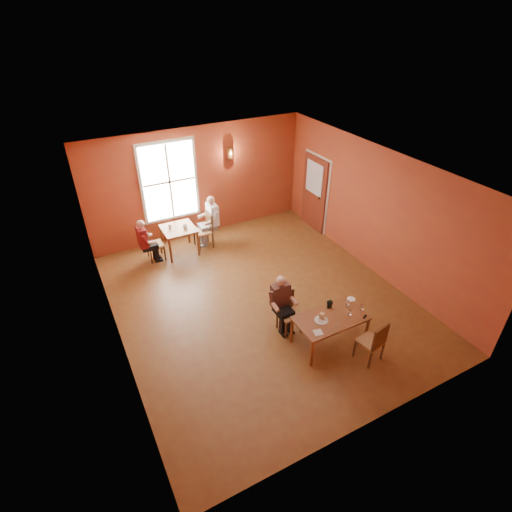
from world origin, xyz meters
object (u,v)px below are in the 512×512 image
chair_diner_main (289,313)px  main_table (329,330)px  diner_maroon (153,239)px  second_table (180,240)px  diner_main (290,308)px  diner_white (204,224)px  chair_empty (370,340)px  chair_diner_maroon (155,244)px  chair_diner_white (203,231)px

chair_diner_main → main_table: bearing=127.6°
chair_diner_main → diner_maroon: 4.18m
second_table → diner_main: bearing=-76.1°
diner_main → second_table: size_ratio=1.43×
diner_main → diner_maroon: diner_main is taller
second_table → diner_white: (0.68, 0.00, 0.30)m
main_table → diner_maroon: diner_maroon is taller
diner_maroon → main_table: bearing=25.5°
diner_main → diner_maroon: size_ratio=1.00×
main_table → diner_maroon: size_ratio=1.15×
chair_empty → diner_maroon: 5.76m
diner_white → chair_empty: bearing=-167.1°
main_table → second_table: bearing=108.0°
chair_diner_maroon → diner_maroon: 0.15m
second_table → chair_diner_white: 0.66m
main_table → second_table: second_table is taller
chair_diner_white → diner_white: diner_white is taller
chair_diner_white → chair_diner_main: bearing=-175.4°
chair_diner_main → second_table: bearing=-76.0°
diner_main → chair_diner_white: 3.88m
chair_diner_white → chair_diner_maroon: 1.30m
main_table → chair_diner_white: bearing=100.2°
chair_diner_white → chair_diner_maroon: chair_diner_white is taller
chair_diner_maroon → chair_diner_white: bearing=90.0°
chair_diner_white → chair_diner_maroon: (-1.30, 0.00, -0.04)m
chair_empty → diner_white: (-1.18, 5.16, 0.21)m
diner_maroon → diner_main: bearing=23.0°
diner_main → diner_white: diner_white is taller
diner_main → diner_white: size_ratio=0.89×
diner_white → chair_diner_maroon: diner_white is taller
chair_diner_white → diner_maroon: size_ratio=0.82×
chair_diner_main → chair_empty: bearing=124.3°
chair_diner_main → second_table: (-0.96, 3.84, -0.07)m
chair_diner_white → diner_white: 0.18m
diner_main → chair_empty: bearing=124.9°
chair_diner_main → diner_white: size_ratio=0.65×
chair_diner_white → diner_main: bearing=-175.4°
diner_main → diner_white: 3.88m
diner_main → chair_empty: (0.90, -1.30, -0.14)m
main_table → diner_main: 0.84m
chair_empty → second_table: (-1.86, 5.16, -0.08)m
chair_diner_main → diner_maroon: size_ratio=0.74×
main_table → diner_white: diner_white is taller
chair_diner_maroon → diner_maroon: bearing=-90.0°
chair_empty → chair_diner_white: size_ratio=0.92×
chair_diner_maroon → diner_main: bearing=22.6°
diner_white → diner_maroon: size_ratio=1.13×
chair_diner_main → diner_white: diner_white is taller
chair_diner_white → chair_diner_maroon: size_ratio=1.10×
chair_diner_main → chair_diner_maroon: bearing=-67.2°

